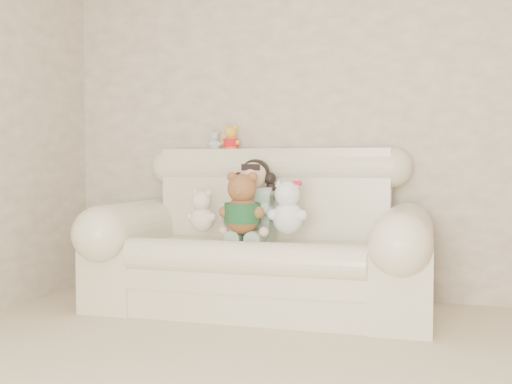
# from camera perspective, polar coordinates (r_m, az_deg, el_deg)

# --- Properties ---
(wall_back) EXTENTS (4.50, 0.00, 4.50)m
(wall_back) POSITION_cam_1_polar(r_m,az_deg,el_deg) (4.24, 11.50, 7.68)
(wall_back) COLOR beige
(wall_back) RESTS_ON ground
(sofa) EXTENTS (2.10, 0.95, 1.03)m
(sofa) POSITION_cam_1_polar(r_m,az_deg,el_deg) (3.87, 0.41, -3.41)
(sofa) COLOR #FFF4CD
(sofa) RESTS_ON floor
(seated_child) EXTENTS (0.34, 0.41, 0.55)m
(seated_child) POSITION_cam_1_polar(r_m,az_deg,el_deg) (3.95, -0.21, -0.71)
(seated_child) COLOR #2A6D42
(seated_child) RESTS_ON sofa
(brown_teddy) EXTENTS (0.31, 0.25, 0.44)m
(brown_teddy) POSITION_cam_1_polar(r_m,az_deg,el_deg) (3.73, -1.27, -0.47)
(brown_teddy) COLOR brown
(brown_teddy) RESTS_ON sofa
(white_cat) EXTENTS (0.28, 0.23, 0.39)m
(white_cat) POSITION_cam_1_polar(r_m,az_deg,el_deg) (3.71, 2.98, -0.90)
(white_cat) COLOR silver
(white_cat) RESTS_ON sofa
(cream_teddy) EXTENTS (0.22, 0.19, 0.31)m
(cream_teddy) POSITION_cam_1_polar(r_m,az_deg,el_deg) (3.84, -5.04, -1.37)
(cream_teddy) COLOR beige
(cream_teddy) RESTS_ON sofa
(yellow_mini_bear) EXTENTS (0.16, 0.14, 0.21)m
(yellow_mini_bear) POSITION_cam_1_polar(r_m,az_deg,el_deg) (4.31, -2.35, 5.20)
(yellow_mini_bear) COLOR yellow
(yellow_mini_bear) RESTS_ON sofa
(grey_mini_plush) EXTENTS (0.13, 0.11, 0.18)m
(grey_mini_plush) POSITION_cam_1_polar(r_m,az_deg,el_deg) (4.36, -3.85, 4.92)
(grey_mini_plush) COLOR silver
(grey_mini_plush) RESTS_ON sofa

